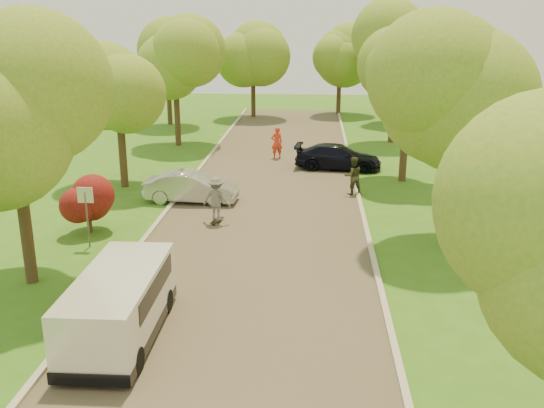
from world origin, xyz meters
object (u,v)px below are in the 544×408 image
(street_sign, at_px, (86,204))
(silver_sedan, at_px, (191,187))
(minivan, at_px, (120,305))
(person_striped, at_px, (277,143))
(skateboarder, at_px, (216,199))
(person_olive, at_px, (353,176))
(longboard, at_px, (217,220))
(dark_sedan, at_px, (338,157))

(street_sign, height_order, silver_sedan, street_sign)
(minivan, distance_m, person_striped, 20.94)
(skateboarder, bearing_deg, silver_sedan, -47.46)
(silver_sedan, xyz_separation_m, skateboarder, (1.56, -2.76, 0.32))
(street_sign, xyz_separation_m, person_olive, (9.60, 7.38, -0.69))
(longboard, xyz_separation_m, skateboarder, (-0.00, 0.00, 0.89))
(street_sign, xyz_separation_m, minivan, (3.08, -6.14, -0.65))
(dark_sedan, bearing_deg, person_olive, -167.91)
(minivan, distance_m, longboard, 9.17)
(person_olive, bearing_deg, silver_sedan, -2.13)
(street_sign, relative_size, longboard, 2.34)
(silver_sedan, xyz_separation_m, longboard, (1.56, -2.76, -0.57))
(silver_sedan, bearing_deg, dark_sedan, -41.99)
(minivan, height_order, longboard, minivan)
(minivan, relative_size, person_striped, 2.56)
(silver_sedan, xyz_separation_m, dark_sedan, (6.60, 6.57, -0.00))
(street_sign, xyz_separation_m, person_striped, (5.68, 14.64, -0.65))
(skateboarder, relative_size, person_olive, 1.00)
(dark_sedan, relative_size, person_olive, 2.61)
(street_sign, bearing_deg, longboard, 35.91)
(silver_sedan, distance_m, person_striped, 9.49)
(dark_sedan, relative_size, person_striped, 2.51)
(street_sign, relative_size, dark_sedan, 0.48)
(dark_sedan, xyz_separation_m, longboard, (-5.04, -9.33, -0.57))
(minivan, bearing_deg, dark_sedan, 71.30)
(street_sign, height_order, skateboarder, street_sign)
(dark_sedan, distance_m, longboard, 10.62)
(longboard, bearing_deg, dark_sedan, -105.32)
(street_sign, xyz_separation_m, dark_sedan, (9.10, 12.26, -0.90))
(street_sign, distance_m, person_striped, 15.72)
(longboard, relative_size, person_striped, 0.51)
(silver_sedan, xyz_separation_m, person_striped, (3.18, 8.94, 0.24))
(skateboarder, xyz_separation_m, person_olive, (5.54, 4.44, -0.11))
(silver_sedan, bearing_deg, longboard, -147.37)
(minivan, height_order, silver_sedan, minivan)
(minivan, distance_m, skateboarder, 9.13)
(minivan, bearing_deg, silver_sedan, 92.22)
(skateboarder, bearing_deg, person_striped, -84.81)
(longboard, bearing_deg, person_striped, -84.81)
(person_striped, bearing_deg, minivan, 64.21)
(street_sign, height_order, minivan, street_sign)
(minivan, relative_size, skateboarder, 2.66)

